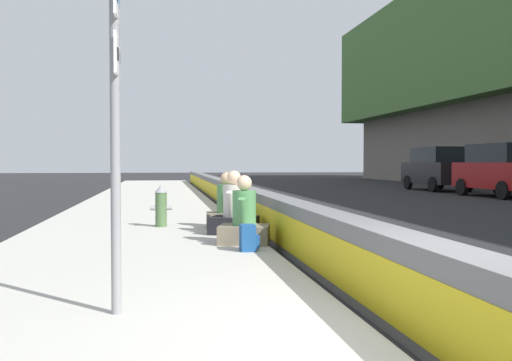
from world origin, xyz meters
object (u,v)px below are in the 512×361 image
Objects in this scene: seated_person_foreground at (244,222)px; backpack at (248,238)px; seated_person_middle at (234,214)px; parked_car_midline at (437,168)px; parked_car_fourth at (502,169)px; seated_person_rear at (226,210)px; route_sign_post at (116,79)px; fire_hydrant at (161,205)px.

seated_person_foreground reaches higher than backpack.
seated_person_middle is 0.25× the size of parked_car_midline.
parked_car_fourth reaches higher than seated_person_foreground.
route_sign_post is at bearing 165.77° from seated_person_rear.
parked_car_midline is at bearing -32.75° from backpack.
fire_hydrant is (7.13, -0.37, -1.65)m from route_sign_post.
seated_person_foreground is 2.85× the size of backpack.
route_sign_post is 4.34m from backpack.
parked_car_midline is at bearing -40.85° from fire_hydrant.
fire_hydrant is 0.18× the size of parked_car_midline.
backpack is (3.51, -1.70, -1.90)m from route_sign_post.
seated_person_middle is 1.04× the size of seated_person_rear.
seated_person_foreground is at bearing 146.27° from parked_car_midline.
seated_person_foreground is 0.23× the size of parked_car_fourth.
seated_person_middle reaches higher than fire_hydrant.
seated_person_rear is 0.24× the size of parked_car_fourth.
parked_car_fourth is at bearing -53.61° from fire_hydrant.
route_sign_post is 3.14× the size of seated_person_rear.
route_sign_post is at bearing 177.01° from fire_hydrant.
route_sign_post is 9.00× the size of backpack.
seated_person_foreground is (-2.81, -1.37, -0.09)m from fire_hydrant.
seated_person_foreground is at bearing -153.94° from fire_hydrant.
seated_person_rear is at bearing -105.79° from fire_hydrant.
seated_person_foreground is at bearing 135.95° from parked_car_fourth.
fire_hydrant is at bearing 139.15° from parked_car_midline.
parked_car_fourth is at bearing 179.94° from parked_car_midline.
parked_car_fourth reaches higher than backpack.
seated_person_foreground is 0.99× the size of seated_person_rear.
parked_car_midline is at bearing -0.06° from parked_car_fourth.
backpack is (-0.80, 0.05, -0.16)m from seated_person_foreground.
fire_hydrant is 0.73× the size of seated_person_middle.
seated_person_rear is (1.05, 0.03, -0.02)m from seated_person_middle.
seated_person_rear reaches higher than fire_hydrant.
seated_person_foreground is 18.55m from parked_car_fourth.
seated_person_rear reaches higher than seated_person_foreground.
route_sign_post is at bearing 148.21° from parked_car_midline.
route_sign_post reaches higher than parked_car_fourth.
route_sign_post reaches higher than fire_hydrant.
parked_car_fourth is 5.99m from parked_car_midline.
seated_person_middle is at bearing 132.81° from parked_car_fourth.
parked_car_fourth reaches higher than fire_hydrant.
parked_car_midline is at bearing -31.79° from route_sign_post.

